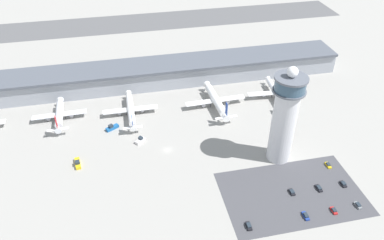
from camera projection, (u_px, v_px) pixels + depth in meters
ground_plane at (168, 150)px, 196.08m from camera, size 1000.00×1000.00×0.00m
terminal_building at (151, 74)px, 247.20m from camera, size 255.07×25.00×14.43m
runway_strip at (136, 23)px, 339.84m from camera, size 382.60×44.00×0.01m
control_tower at (285, 117)px, 176.83m from camera, size 15.31×15.31×51.77m
parking_lot_surface at (292, 193)px, 171.35m from camera, size 64.00×40.00×0.01m
airplane_gate_bravo at (59, 114)px, 215.37m from camera, size 30.71×32.29×12.81m
airplane_gate_charlie at (131, 110)px, 219.52m from camera, size 32.18×38.41×12.07m
airplane_gate_delta at (216, 100)px, 226.58m from camera, size 37.24×40.28×14.28m
airplane_gate_echo at (276, 93)px, 234.61m from camera, size 35.69×36.69×11.51m
service_truck_catering at (78, 163)px, 186.25m from camera, size 3.49×8.17×2.96m
service_truck_fuel at (140, 140)px, 200.81m from camera, size 5.93×5.56×3.14m
service_truck_baggage at (112, 128)px, 210.04m from camera, size 7.67×5.83×3.16m
car_grey_coupe at (334, 211)px, 162.49m from camera, size 1.73×4.11×1.43m
car_maroon_suv at (319, 188)px, 173.23m from camera, size 1.94×4.64×1.44m
car_blue_compact at (292, 192)px, 171.29m from camera, size 2.03×4.16×1.37m
car_green_van at (343, 184)px, 175.35m from camera, size 1.88×4.12×1.49m
car_white_wagon at (249, 226)px, 155.79m from camera, size 1.91×4.40×1.58m
car_black_suv at (328, 165)px, 185.92m from camera, size 1.85×4.41×1.37m
car_silver_sedan at (358, 205)px, 164.83m from camera, size 1.90×4.21×1.58m
car_navy_sedan at (306, 216)px, 160.11m from camera, size 1.74×4.69×1.54m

